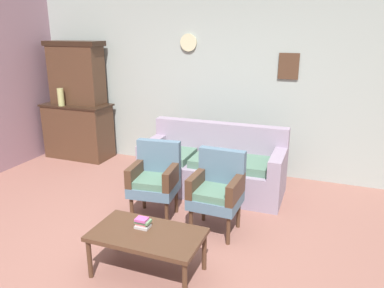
{
  "coord_description": "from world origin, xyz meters",
  "views": [
    {
      "loc": [
        1.54,
        -2.83,
        2.17
      ],
      "look_at": [
        0.03,
        1.09,
        0.85
      ],
      "focal_mm": 34.91,
      "sensor_mm": 36.0,
      "label": 1
    }
  ],
  "objects_px": {
    "vase_on_cabinet": "(61,97)",
    "floral_couch": "(214,168)",
    "armchair_near_couch_end": "(217,188)",
    "coffee_table": "(147,237)",
    "armchair_near_cabinet": "(155,177)",
    "side_cabinet": "(79,131)",
    "book_stack_on_table": "(142,223)"
  },
  "relations": [
    {
      "from": "side_cabinet",
      "to": "vase_on_cabinet",
      "type": "height_order",
      "value": "vase_on_cabinet"
    },
    {
      "from": "vase_on_cabinet",
      "to": "book_stack_on_table",
      "type": "distance_m",
      "value": 3.55
    },
    {
      "from": "side_cabinet",
      "to": "vase_on_cabinet",
      "type": "relative_size",
      "value": 4.02
    },
    {
      "from": "floral_couch",
      "to": "book_stack_on_table",
      "type": "distance_m",
      "value": 1.91
    },
    {
      "from": "vase_on_cabinet",
      "to": "armchair_near_cabinet",
      "type": "height_order",
      "value": "vase_on_cabinet"
    },
    {
      "from": "coffee_table",
      "to": "book_stack_on_table",
      "type": "height_order",
      "value": "book_stack_on_table"
    },
    {
      "from": "coffee_table",
      "to": "book_stack_on_table",
      "type": "distance_m",
      "value": 0.14
    },
    {
      "from": "side_cabinet",
      "to": "floral_couch",
      "type": "relative_size",
      "value": 0.6
    },
    {
      "from": "armchair_near_couch_end",
      "to": "coffee_table",
      "type": "distance_m",
      "value": 1.04
    },
    {
      "from": "vase_on_cabinet",
      "to": "armchair_near_cabinet",
      "type": "distance_m",
      "value": 2.73
    },
    {
      "from": "armchair_near_couch_end",
      "to": "book_stack_on_table",
      "type": "relative_size",
      "value": 6.62
    },
    {
      "from": "side_cabinet",
      "to": "armchair_near_couch_end",
      "type": "distance_m",
      "value": 3.34
    },
    {
      "from": "side_cabinet",
      "to": "armchair_near_cabinet",
      "type": "distance_m",
      "value": 2.65
    },
    {
      "from": "side_cabinet",
      "to": "coffee_table",
      "type": "bearing_deg",
      "value": -43.49
    },
    {
      "from": "coffee_table",
      "to": "floral_couch",
      "type": "bearing_deg",
      "value": 90.44
    },
    {
      "from": "floral_couch",
      "to": "armchair_near_cabinet",
      "type": "bearing_deg",
      "value": -113.11
    },
    {
      "from": "coffee_table",
      "to": "book_stack_on_table",
      "type": "xyz_separation_m",
      "value": [
        -0.08,
        0.07,
        0.09
      ]
    },
    {
      "from": "armchair_near_cabinet",
      "to": "armchair_near_couch_end",
      "type": "bearing_deg",
      "value": -3.57
    },
    {
      "from": "armchair_near_couch_end",
      "to": "coffee_table",
      "type": "relative_size",
      "value": 0.9
    },
    {
      "from": "armchair_near_couch_end",
      "to": "book_stack_on_table",
      "type": "distance_m",
      "value": 1.0
    },
    {
      "from": "vase_on_cabinet",
      "to": "coffee_table",
      "type": "distance_m",
      "value": 3.67
    },
    {
      "from": "side_cabinet",
      "to": "book_stack_on_table",
      "type": "bearing_deg",
      "value": -43.57
    },
    {
      "from": "coffee_table",
      "to": "book_stack_on_table",
      "type": "relative_size",
      "value": 7.36
    },
    {
      "from": "vase_on_cabinet",
      "to": "armchair_near_couch_end",
      "type": "distance_m",
      "value": 3.44
    },
    {
      "from": "armchair_near_cabinet",
      "to": "floral_couch",
      "type": "bearing_deg",
      "value": 66.89
    },
    {
      "from": "armchair_near_cabinet",
      "to": "book_stack_on_table",
      "type": "distance_m",
      "value": 1.01
    },
    {
      "from": "vase_on_cabinet",
      "to": "armchair_near_couch_end",
      "type": "xyz_separation_m",
      "value": [
        3.12,
        -1.33,
        -0.57
      ]
    },
    {
      "from": "floral_couch",
      "to": "vase_on_cabinet",
      "type": "bearing_deg",
      "value": 173.28
    },
    {
      "from": "armchair_near_cabinet",
      "to": "coffee_table",
      "type": "height_order",
      "value": "armchair_near_cabinet"
    },
    {
      "from": "vase_on_cabinet",
      "to": "floral_couch",
      "type": "distance_m",
      "value": 2.87
    },
    {
      "from": "floral_couch",
      "to": "coffee_table",
      "type": "relative_size",
      "value": 1.91
    },
    {
      "from": "armchair_near_cabinet",
      "to": "book_stack_on_table",
      "type": "height_order",
      "value": "armchair_near_cabinet"
    }
  ]
}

